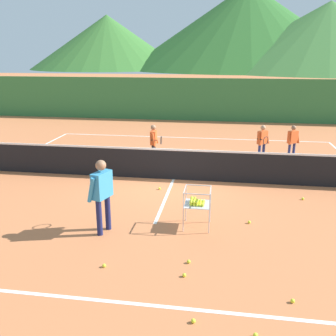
# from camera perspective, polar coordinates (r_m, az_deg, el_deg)

# --- Properties ---
(ground_plane) EXTENTS (120.00, 120.00, 0.00)m
(ground_plane) POSITION_cam_1_polar(r_m,az_deg,el_deg) (11.50, 0.86, -1.76)
(ground_plane) COLOR #C67042
(line_baseline_near) EXTENTS (12.14, 0.08, 0.01)m
(line_baseline_near) POSITION_cam_1_polar(r_m,az_deg,el_deg) (6.22, -7.14, -19.79)
(line_baseline_near) COLOR white
(line_baseline_near) RESTS_ON ground
(line_baseline_far) EXTENTS (12.14, 0.08, 0.01)m
(line_baseline_far) POSITION_cam_1_polar(r_m,az_deg,el_deg) (17.22, 3.56, 4.65)
(line_baseline_far) COLOR white
(line_baseline_far) RESTS_ON ground
(line_service_center) EXTENTS (0.08, 6.37, 0.01)m
(line_service_center) POSITION_cam_1_polar(r_m,az_deg,el_deg) (11.50, 0.86, -1.74)
(line_service_center) COLOR white
(line_service_center) RESTS_ON ground
(tennis_net) EXTENTS (12.82, 0.08, 1.05)m
(tennis_net) POSITION_cam_1_polar(r_m,az_deg,el_deg) (11.35, 0.87, 0.63)
(tennis_net) COLOR #333338
(tennis_net) RESTS_ON ground
(instructor) EXTENTS (0.45, 0.81, 1.63)m
(instructor) POSITION_cam_1_polar(r_m,az_deg,el_deg) (7.98, -10.10, -3.29)
(instructor) COLOR #191E4C
(instructor) RESTS_ON ground
(student_0) EXTENTS (0.43, 0.64, 1.36)m
(student_0) POSITION_cam_1_polar(r_m,az_deg,el_deg) (13.07, -2.19, 4.30)
(student_0) COLOR black
(student_0) RESTS_ON ground
(student_1) EXTENTS (0.48, 0.70, 1.32)m
(student_1) POSITION_cam_1_polar(r_m,az_deg,el_deg) (13.63, 14.30, 4.21)
(student_1) COLOR navy
(student_1) RESTS_ON ground
(student_2) EXTENTS (0.49, 0.42, 1.28)m
(student_2) POSITION_cam_1_polar(r_m,az_deg,el_deg) (14.15, 18.59, 4.18)
(student_2) COLOR navy
(student_2) RESTS_ON ground
(ball_cart) EXTENTS (0.58, 0.58, 0.90)m
(ball_cart) POSITION_cam_1_polar(r_m,az_deg,el_deg) (8.24, 4.41, -5.26)
(ball_cart) COLOR #B7B7BC
(ball_cart) RESTS_ON ground
(tennis_ball_0) EXTENTS (0.07, 0.07, 0.07)m
(tennis_ball_0) POSITION_cam_1_polar(r_m,az_deg,el_deg) (7.09, -9.78, -14.54)
(tennis_ball_0) COLOR yellow
(tennis_ball_0) RESTS_ON ground
(tennis_ball_1) EXTENTS (0.07, 0.07, 0.07)m
(tennis_ball_1) POSITION_cam_1_polar(r_m,az_deg,el_deg) (8.80, 12.36, -8.11)
(tennis_ball_1) COLOR yellow
(tennis_ball_1) RESTS_ON ground
(tennis_ball_2) EXTENTS (0.07, 0.07, 0.07)m
(tennis_ball_2) POSITION_cam_1_polar(r_m,az_deg,el_deg) (10.54, 19.99, -4.44)
(tennis_ball_2) COLOR yellow
(tennis_ball_2) RESTS_ON ground
(tennis_ball_3) EXTENTS (0.07, 0.07, 0.07)m
(tennis_ball_3) POSITION_cam_1_polar(r_m,az_deg,el_deg) (10.64, -1.31, -3.16)
(tennis_ball_3) COLOR yellow
(tennis_ball_3) RESTS_ON ground
(tennis_ball_6) EXTENTS (0.07, 0.07, 0.07)m
(tennis_ball_6) POSITION_cam_1_polar(r_m,az_deg,el_deg) (7.12, 3.19, -14.14)
(tennis_ball_6) COLOR yellow
(tennis_ball_6) RESTS_ON ground
(tennis_ball_8) EXTENTS (0.07, 0.07, 0.07)m
(tennis_ball_8) POSITION_cam_1_polar(r_m,az_deg,el_deg) (6.74, 2.51, -16.10)
(tennis_ball_8) COLOR yellow
(tennis_ball_8) RESTS_ON ground
(tennis_ball_9) EXTENTS (0.07, 0.07, 0.07)m
(tennis_ball_9) POSITION_cam_1_polar(r_m,az_deg,el_deg) (5.71, 13.28, -23.70)
(tennis_ball_9) COLOR yellow
(tennis_ball_9) RESTS_ON ground
(tennis_ball_10) EXTENTS (0.07, 0.07, 0.07)m
(tennis_ball_10) POSITION_cam_1_polar(r_m,az_deg,el_deg) (6.46, 18.59, -18.77)
(tennis_ball_10) COLOR yellow
(tennis_ball_10) RESTS_ON ground
(tennis_ball_11) EXTENTS (0.07, 0.07, 0.07)m
(tennis_ball_11) POSITION_cam_1_polar(r_m,az_deg,el_deg) (5.81, 3.91, -22.37)
(tennis_ball_11) COLOR yellow
(tennis_ball_11) RESTS_ON ground
(windscreen_fence) EXTENTS (26.72, 0.08, 2.41)m
(windscreen_fence) POSITION_cam_1_polar(r_m,az_deg,el_deg) (21.59, 4.75, 10.41)
(windscreen_fence) COLOR #33753D
(windscreen_fence) RESTS_ON ground
(hill_0) EXTENTS (38.29, 38.29, 12.85)m
(hill_0) POSITION_cam_1_polar(r_m,az_deg,el_deg) (99.16, -9.25, 18.54)
(hill_0) COLOR #38702D
(hill_0) RESTS_ON ground
(hill_1) EXTENTS (52.07, 52.07, 14.23)m
(hill_1) POSITION_cam_1_polar(r_m,az_deg,el_deg) (90.39, 23.27, 18.02)
(hill_1) COLOR #427A38
(hill_1) RESTS_ON ground
(hill_2) EXTENTS (59.77, 59.77, 19.66)m
(hill_2) POSITION_cam_1_polar(r_m,az_deg,el_deg) (98.87, 12.02, 20.37)
(hill_2) COLOR #2D6628
(hill_2) RESTS_ON ground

